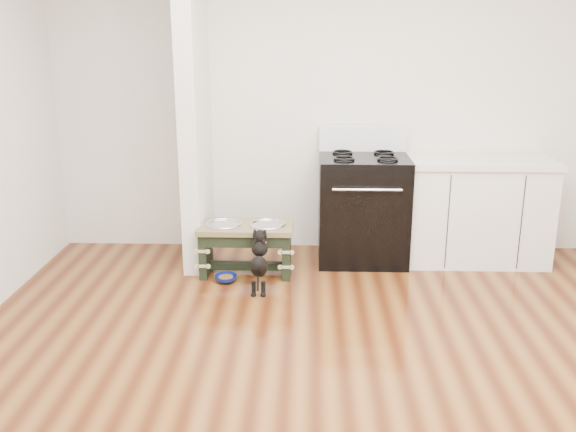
% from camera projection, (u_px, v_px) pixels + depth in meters
% --- Properties ---
extents(ground, '(5.00, 5.00, 0.00)m').
position_uv_depth(ground, '(346.00, 390.00, 3.64)').
color(ground, '#471E0C').
rests_on(ground, ground).
extents(room_shell, '(5.00, 5.00, 5.00)m').
position_uv_depth(room_shell, '(354.00, 102.00, 3.18)').
color(room_shell, silver).
rests_on(room_shell, ground).
extents(partition_wall, '(0.15, 0.80, 2.70)m').
position_uv_depth(partition_wall, '(194.00, 106.00, 5.31)').
color(partition_wall, silver).
rests_on(partition_wall, ground).
extents(oven_range, '(0.76, 0.69, 1.14)m').
position_uv_depth(oven_range, '(363.00, 207.00, 5.57)').
color(oven_range, black).
rests_on(oven_range, ground).
extents(cabinet_run, '(1.24, 0.64, 0.91)m').
position_uv_depth(cabinet_run, '(476.00, 210.00, 5.56)').
color(cabinet_run, white).
rests_on(cabinet_run, ground).
extents(dog_feeder, '(0.77, 0.41, 0.44)m').
position_uv_depth(dog_feeder, '(246.00, 239.00, 5.28)').
color(dog_feeder, black).
rests_on(dog_feeder, ground).
extents(puppy, '(0.13, 0.40, 0.47)m').
position_uv_depth(puppy, '(259.00, 259.00, 4.95)').
color(puppy, black).
rests_on(puppy, ground).
extents(floor_bowl, '(0.24, 0.24, 0.06)m').
position_uv_depth(floor_bowl, '(226.00, 278.00, 5.17)').
color(floor_bowl, navy).
rests_on(floor_bowl, ground).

